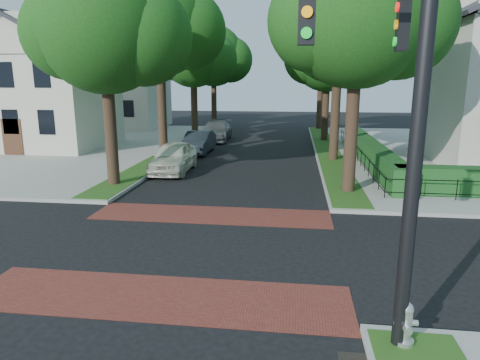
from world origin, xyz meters
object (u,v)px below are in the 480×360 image
Objects in this scene: parked_car_middle at (198,142)px; parked_car_front at (173,157)px; parked_car_rear at (216,131)px; fire_hydrant at (405,324)px; traffic_signal at (405,97)px.

parked_car_front is at bearing -89.52° from parked_car_middle.
parked_car_rear is 6.35× the size of fire_hydrant.
parked_car_front is 0.87× the size of parked_car_rear.
traffic_signal is at bearing -75.24° from parked_car_rear.
fire_hydrant is (8.80, -15.29, -0.26)m from parked_car_front.
traffic_signal reaches higher than parked_car_front.
fire_hydrant is at bearing -74.76° from parked_car_rear.
parked_car_middle is at bearing 111.63° from traffic_signal.
parked_car_rear reaches higher than fire_hydrant.
traffic_signal reaches higher than fire_hydrant.
fire_hydrant is (0.31, -0.19, -4.13)m from traffic_signal.
parked_car_front reaches higher than fire_hydrant.
parked_car_rear reaches higher than parked_car_middle.
parked_car_front reaches higher than parked_car_middle.
parked_car_middle is (0.00, 6.31, -0.07)m from parked_car_front.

